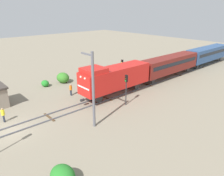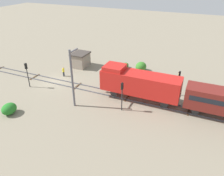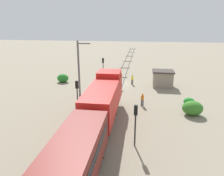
# 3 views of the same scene
# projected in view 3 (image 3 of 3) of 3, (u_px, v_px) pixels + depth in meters

# --- Properties ---
(ground_plane) EXTENTS (156.41, 156.41, 0.00)m
(ground_plane) POSITION_uv_depth(u_px,v_px,m) (119.00, 84.00, 38.49)
(ground_plane) COLOR gray
(railway_track) EXTENTS (2.40, 104.27, 0.16)m
(railway_track) POSITION_uv_depth(u_px,v_px,m) (119.00, 83.00, 38.47)
(railway_track) COLOR #595960
(railway_track) RESTS_ON ground
(locomotive) EXTENTS (2.90, 11.60, 4.60)m
(locomotive) POSITION_uv_depth(u_px,v_px,m) (104.00, 96.00, 23.87)
(locomotive) COLOR red
(locomotive) RESTS_ON railway_track
(traffic_signal_near) EXTENTS (0.32, 0.34, 4.06)m
(traffic_signal_near) POSITION_uv_depth(u_px,v_px,m) (103.00, 65.00, 40.45)
(traffic_signal_near) COLOR #262628
(traffic_signal_near) RESTS_ON ground
(traffic_signal_mid) EXTENTS (0.32, 0.34, 4.07)m
(traffic_signal_mid) POSITION_uv_depth(u_px,v_px,m) (77.00, 91.00, 25.40)
(traffic_signal_mid) COLOR #262628
(traffic_signal_mid) RESTS_ON ground
(traffic_signal_far) EXTENTS (0.32, 0.34, 3.90)m
(traffic_signal_far) POSITION_uv_depth(u_px,v_px,m) (136.00, 118.00, 18.75)
(traffic_signal_far) COLOR #262628
(traffic_signal_far) RESTS_ON ground
(worker_near_track) EXTENTS (0.38, 0.38, 1.70)m
(worker_near_track) POSITION_uv_depth(u_px,v_px,m) (132.00, 79.00, 37.73)
(worker_near_track) COLOR #262B38
(worker_near_track) RESTS_ON ground
(worker_by_signal) EXTENTS (0.38, 0.38, 1.70)m
(worker_by_signal) POSITION_uv_depth(u_px,v_px,m) (142.00, 99.00, 28.30)
(worker_by_signal) COLOR #262B38
(worker_by_signal) RESTS_ON ground
(catenary_mast) EXTENTS (1.94, 0.28, 8.05)m
(catenary_mast) POSITION_uv_depth(u_px,v_px,m) (79.00, 67.00, 31.18)
(catenary_mast) COLOR #595960
(catenary_mast) RESTS_ON ground
(relay_hut) EXTENTS (3.50, 2.90, 2.74)m
(relay_hut) POSITION_uv_depth(u_px,v_px,m) (163.00, 78.00, 36.51)
(relay_hut) COLOR gray
(relay_hut) RESTS_ON ground
(bush_near) EXTENTS (2.04, 1.67, 1.49)m
(bush_near) POSITION_uv_depth(u_px,v_px,m) (63.00, 78.00, 39.24)
(bush_near) COLOR #257626
(bush_near) RESTS_ON ground
(bush_mid) EXTENTS (1.41, 1.16, 1.03)m
(bush_mid) POSITION_uv_depth(u_px,v_px,m) (189.00, 102.00, 28.64)
(bush_mid) COLOR #227D26
(bush_mid) RESTS_ON ground
(bush_far) EXTENTS (2.38, 1.95, 1.73)m
(bush_far) POSITION_uv_depth(u_px,v_px,m) (193.00, 108.00, 25.60)
(bush_far) COLOR #357826
(bush_far) RESTS_ON ground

